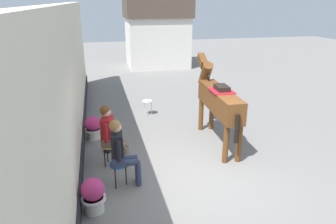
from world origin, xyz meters
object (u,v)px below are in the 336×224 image
Objects in this scene: satchel_bag at (109,147)px; saddled_horse_center at (218,99)px; seated_visitor_near at (121,150)px; flower_planter_farthest at (93,127)px; seated_visitor_far at (111,133)px; flower_planter_inner_near at (93,195)px; spare_stool_white at (147,103)px.

saddled_horse_center is at bearing 122.65° from satchel_bag.
seated_visitor_near is 2.47m from flower_planter_farthest.
seated_visitor_far is 2.17× the size of flower_planter_farthest.
seated_visitor_far is at bearing 75.49° from flower_planter_inner_near.
flower_planter_inner_near is 1.00× the size of flower_planter_farthest.
flower_planter_farthest is at bearing 102.99° from seated_visitor_near.
saddled_horse_center is 6.52× the size of spare_stool_white.
seated_visitor_near reaches higher than satchel_bag.
flower_planter_inner_near is 3.09m from flower_planter_farthest.
seated_visitor_far is 4.96× the size of satchel_bag.
seated_visitor_near is 4.96× the size of satchel_bag.
flower_planter_farthest is at bearing 164.13° from saddled_horse_center.
seated_visitor_far reaches higher than flower_planter_farthest.
saddled_horse_center is (2.69, 0.62, 0.38)m from seated_visitor_far.
saddled_horse_center is at bearing 30.41° from seated_visitor_near.
saddled_horse_center reaches higher than spare_stool_white.
satchel_bag is at bearing 80.56° from flower_planter_inner_near.
seated_visitor_far is (-0.14, 0.87, 0.00)m from seated_visitor_near.
spare_stool_white is (1.70, 1.54, 0.07)m from flower_planter_farthest.
seated_visitor_far reaches higher than satchel_bag.
spare_stool_white is at bearing 42.07° from flower_planter_farthest.
flower_planter_farthest is 0.92m from satchel_bag.
satchel_bag is (0.37, -0.81, -0.23)m from flower_planter_farthest.
seated_visitor_near and seated_visitor_far have the same top height.
seated_visitor_near is 1.01m from flower_planter_inner_near.
flower_planter_inner_near is at bearing 24.69° from satchel_bag.
spare_stool_white is at bearing 66.83° from seated_visitor_far.
spare_stool_white is 1.64× the size of satchel_bag.
saddled_horse_center is at bearing 13.09° from seated_visitor_far.
spare_stool_white is (-1.38, 2.41, -0.76)m from saddled_horse_center.
seated_visitor_near is 0.46× the size of saddled_horse_center.
seated_visitor_near is 4.09m from spare_stool_white.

